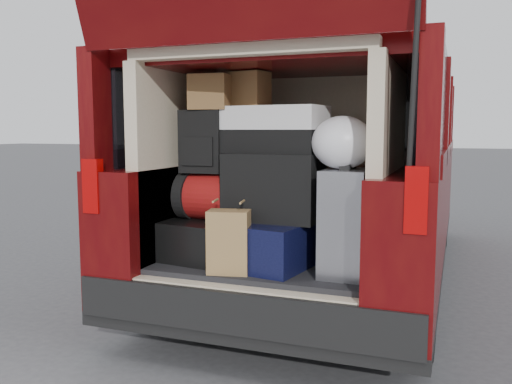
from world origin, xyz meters
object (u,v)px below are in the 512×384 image
kraft_bag (229,242)px  twotone_duffel (273,130)px  navy_hardshell (270,242)px  backpack (203,142)px  black_hardshell (210,238)px  red_duffel (216,196)px  black_soft_case (274,187)px  silver_roller (347,222)px

kraft_bag → twotone_duffel: twotone_duffel is taller
twotone_duffel → navy_hardshell: bearing=-73.1°
kraft_bag → twotone_duffel: bearing=57.3°
kraft_bag → backpack: 0.67m
black_hardshell → red_duffel: 0.27m
black_soft_case → backpack: 0.52m
kraft_bag → red_duffel: bearing=113.5°
black_soft_case → kraft_bag: bearing=-117.8°
kraft_bag → navy_hardshell: bearing=49.0°
silver_roller → twotone_duffel: (-0.47, 0.14, 0.49)m
red_duffel → twotone_duffel: twotone_duffel is taller
black_soft_case → backpack: bearing=-177.9°
silver_roller → kraft_bag: size_ratio=1.65×
black_hardshell → silver_roller: size_ratio=1.04×
kraft_bag → twotone_duffel: size_ratio=0.57×
red_duffel → backpack: 0.34m
black_soft_case → silver_roller: bearing=-8.4°
navy_hardshell → backpack: backpack is taller
navy_hardshell → red_duffel: (-0.36, 0.04, 0.25)m
twotone_duffel → kraft_bag: bearing=-104.1°
backpack → silver_roller: bearing=-6.3°
black_hardshell → black_soft_case: size_ratio=1.10×
kraft_bag → backpack: backpack is taller
kraft_bag → backpack: (-0.28, 0.28, 0.54)m
black_hardshell → black_soft_case: black_soft_case is taller
silver_roller → red_duffel: bearing=174.2°
navy_hardshell → kraft_bag: (-0.15, -0.26, 0.04)m
black_hardshell → black_soft_case: (0.43, -0.04, 0.33)m
black_hardshell → navy_hardshell: bearing=1.0°
black_hardshell → navy_hardshell: size_ratio=1.00×
navy_hardshell → black_soft_case: bearing=64.8°
navy_hardshell → black_hardshell: bearing=-177.7°
navy_hardshell → kraft_bag: bearing=-109.1°
silver_roller → kraft_bag: bearing=-160.3°
kraft_bag → backpack: bearing=123.3°
navy_hardshell → red_duffel: 0.44m
twotone_duffel → black_soft_case: bearing=-58.3°
navy_hardshell → red_duffel: bearing=-175.6°
navy_hardshell → silver_roller: size_ratio=1.04×
twotone_duffel → backpack: bearing=-164.4°
backpack → twotone_duffel: size_ratio=0.62×
black_hardshell → silver_roller: silver_roller is taller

